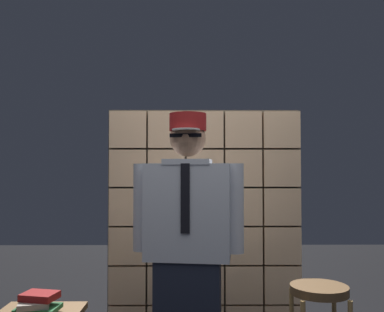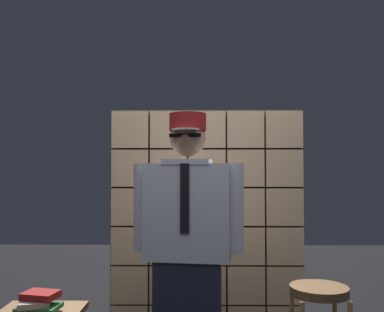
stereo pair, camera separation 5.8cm
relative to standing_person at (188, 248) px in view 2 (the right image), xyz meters
name	(u,v)px [view 2 (the right image)]	position (x,y,z in m)	size (l,w,h in m)	color
glass_block_wall	(207,226)	(0.15, 0.88, 0.03)	(1.66, 0.10, 1.99)	#E0B78C
standing_person	(188,248)	(0.00, 0.00, 0.00)	(0.73, 0.34, 1.81)	#1E2333
book_stack	(38,303)	(-0.93, -0.09, -0.33)	(0.26, 0.23, 0.13)	olive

